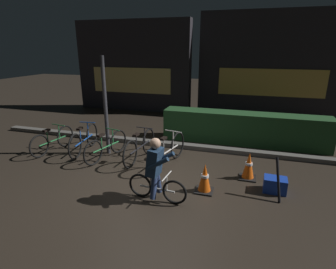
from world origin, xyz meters
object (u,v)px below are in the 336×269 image
(street_post, at_px, (105,107))
(traffic_cone_far, at_px, (249,166))
(parked_bike_left_mid, at_px, (84,140))
(parked_bike_center_left, at_px, (106,146))
(traffic_cone_near, at_px, (205,178))
(parked_bike_leftmost, at_px, (53,140))
(parked_bike_center_right, at_px, (140,147))
(cyclist, at_px, (156,169))
(closed_umbrella, at_px, (278,179))
(parked_bike_right_mid, at_px, (167,151))
(blue_crate, at_px, (275,185))

(street_post, distance_m, traffic_cone_far, 3.86)
(parked_bike_left_mid, bearing_deg, parked_bike_center_left, -113.58)
(parked_bike_left_mid, xyz_separation_m, traffic_cone_near, (3.54, -1.19, -0.07))
(parked_bike_leftmost, distance_m, traffic_cone_far, 5.23)
(parked_bike_leftmost, distance_m, parked_bike_center_left, 1.67)
(parked_bike_center_right, relative_size, cyclist, 1.39)
(parked_bike_left_mid, bearing_deg, traffic_cone_near, -115.97)
(closed_umbrella, bearing_deg, traffic_cone_near, 79.24)
(street_post, relative_size, parked_bike_leftmost, 1.68)
(parked_bike_center_left, bearing_deg, cyclist, -115.91)
(parked_bike_left_mid, bearing_deg, parked_bike_center_right, -99.80)
(street_post, bearing_deg, parked_bike_right_mid, -9.10)
(traffic_cone_far, relative_size, cyclist, 0.49)
(parked_bike_left_mid, relative_size, traffic_cone_near, 2.83)
(traffic_cone_far, bearing_deg, parked_bike_center_right, 174.08)
(blue_crate, bearing_deg, parked_bike_right_mid, 165.91)
(street_post, distance_m, parked_bike_left_mid, 1.16)
(parked_bike_center_right, bearing_deg, parked_bike_leftmost, 97.87)
(parked_bike_center_right, height_order, parked_bike_right_mid, parked_bike_right_mid)
(parked_bike_left_mid, distance_m, parked_bike_center_left, 0.85)
(parked_bike_center_right, xyz_separation_m, blue_crate, (3.22, -0.72, -0.21))
(parked_bike_leftmost, distance_m, parked_bike_center_right, 2.54)
(parked_bike_leftmost, relative_size, cyclist, 1.24)
(parked_bike_leftmost, bearing_deg, parked_bike_left_mid, -67.92)
(parked_bike_center_right, bearing_deg, closed_umbrella, -102.36)
(parked_bike_center_left, relative_size, traffic_cone_near, 2.63)
(parked_bike_left_mid, relative_size, parked_bike_center_left, 1.08)
(parked_bike_leftmost, relative_size, parked_bike_center_right, 0.90)
(traffic_cone_far, relative_size, closed_umbrella, 0.72)
(parked_bike_right_mid, xyz_separation_m, traffic_cone_far, (1.92, -0.17, -0.07))
(traffic_cone_near, bearing_deg, parked_bike_right_mid, 137.00)
(cyclist, bearing_deg, parked_bike_leftmost, 161.72)
(parked_bike_right_mid, distance_m, traffic_cone_near, 1.49)
(closed_umbrella, bearing_deg, parked_bike_center_right, 56.28)
(street_post, xyz_separation_m, cyclist, (2.04, -1.86, -0.67))
(parked_bike_center_right, bearing_deg, cyclist, -144.21)
(cyclist, bearing_deg, closed_umbrella, 22.77)
(parked_bike_leftmost, height_order, parked_bike_left_mid, parked_bike_left_mid)
(parked_bike_center_left, height_order, parked_bike_center_right, parked_bike_center_right)
(cyclist, bearing_deg, traffic_cone_near, 38.95)
(parked_bike_leftmost, bearing_deg, blue_crate, -88.46)
(parked_bike_left_mid, bearing_deg, street_post, -88.22)
(blue_crate, bearing_deg, parked_bike_center_left, 172.29)
(traffic_cone_far, height_order, blue_crate, traffic_cone_far)
(parked_bike_center_left, height_order, traffic_cone_near, parked_bike_center_left)
(parked_bike_center_left, xyz_separation_m, traffic_cone_near, (2.72, -0.95, -0.05))
(parked_bike_leftmost, distance_m, closed_umbrella, 5.82)
(parked_bike_center_right, bearing_deg, traffic_cone_far, -91.56)
(parked_bike_leftmost, distance_m, traffic_cone_near, 4.50)
(blue_crate, relative_size, cyclist, 0.35)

